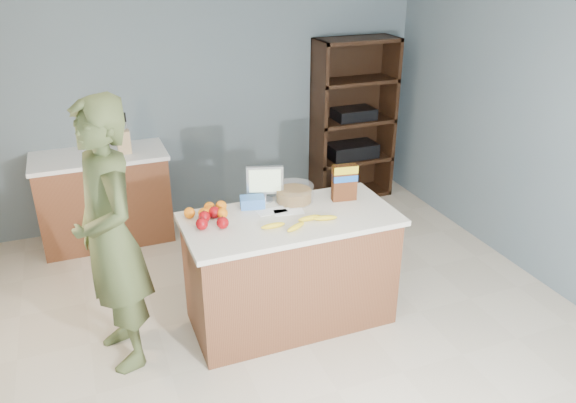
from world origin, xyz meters
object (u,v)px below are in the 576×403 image
object	(u,v)px
counter_peninsula	(290,274)
tv	(265,182)
shelving_unit	(351,123)
cereal_box	(345,180)
person	(110,238)

from	to	relation	value
counter_peninsula	tv	world-z (taller)	tv
shelving_unit	cereal_box	xyz separation A→B (m)	(-1.06, -1.92, 0.20)
shelving_unit	person	bearing A→B (deg)	-144.48
cereal_box	person	bearing A→B (deg)	-177.37
shelving_unit	person	world-z (taller)	person
shelving_unit	person	distance (m)	3.45
tv	cereal_box	bearing A→B (deg)	-19.76
shelving_unit	counter_peninsula	bearing A→B (deg)	-127.11
cereal_box	shelving_unit	bearing A→B (deg)	61.21
person	counter_peninsula	bearing A→B (deg)	74.68
shelving_unit	tv	bearing A→B (deg)	-133.47
shelving_unit	person	size ratio (longest dim) A/B	0.95
counter_peninsula	tv	xyz separation A→B (m)	(-0.08, 0.33, 0.64)
shelving_unit	cereal_box	bearing A→B (deg)	-118.79
counter_peninsula	shelving_unit	world-z (taller)	shelving_unit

